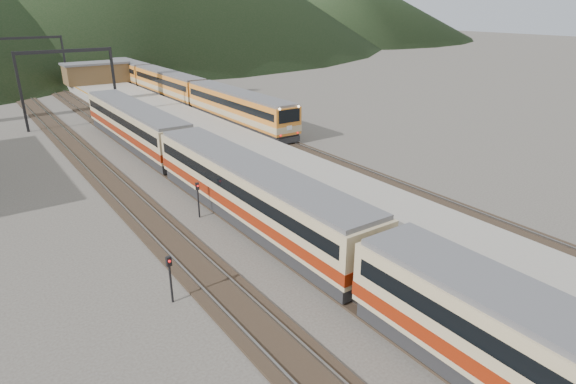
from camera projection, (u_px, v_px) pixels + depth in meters
track_main at (150, 153)px, 42.21m from camera, size 2.60×200.00×0.23m
track_far at (91, 163)px, 39.55m from camera, size 2.60×200.00×0.23m
track_second at (261, 134)px, 48.35m from camera, size 2.60×200.00×0.23m
platform at (218, 144)px, 43.52m from camera, size 8.00×100.00×1.00m
gantry_near at (67, 73)px, 50.12m from camera, size 9.55×0.25×8.00m
gantry_far at (29, 54)px, 69.20m from camera, size 9.55×0.25×8.00m
station_shed at (96, 72)px, 73.28m from camera, size 9.40×4.40×3.10m
main_train at (251, 191)px, 28.28m from camera, size 2.99×61.38×3.65m
second_train at (169, 85)px, 65.77m from camera, size 2.79×57.18×3.40m
short_signal_b at (198, 195)px, 29.21m from camera, size 0.26×0.22×2.27m
short_signal_c at (170, 273)px, 20.76m from camera, size 0.24×0.18×2.27m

